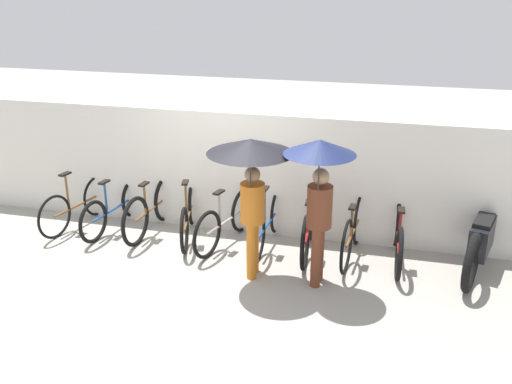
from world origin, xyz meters
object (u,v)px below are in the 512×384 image
pedestrian_leading (251,167)px  motorcycle (481,240)px  parked_bicycle_4 (226,220)px  parked_bicycle_5 (268,223)px  parked_bicycle_3 (188,215)px  parked_bicycle_8 (398,236)px  parked_bicycle_0 (77,204)px  parked_bicycle_1 (115,207)px  parked_bicycle_7 (353,231)px  pedestrian_center (319,177)px  parked_bicycle_2 (151,208)px  parked_bicycle_6 (309,227)px

pedestrian_leading → motorcycle: size_ratio=0.95×
parked_bicycle_4 → motorcycle: (3.57, 0.09, 0.06)m
parked_bicycle_5 → parked_bicycle_3: bearing=92.1°
parked_bicycle_3 → parked_bicycle_5: (1.25, -0.01, 0.01)m
parked_bicycle_8 → parked_bicycle_0: bearing=87.8°
parked_bicycle_1 → parked_bicycle_7: parked_bicycle_1 is taller
parked_bicycle_8 → motorcycle: 1.09m
parked_bicycle_5 → pedestrian_center: bearing=-136.6°
parked_bicycle_0 → parked_bicycle_5: 3.11m
parked_bicycle_5 → motorcycle: 2.95m
parked_bicycle_4 → parked_bicycle_2: bearing=99.4°
parked_bicycle_5 → parked_bicycle_7: 1.24m
parked_bicycle_7 → parked_bicycle_2: bearing=93.5°
parked_bicycle_2 → parked_bicycle_8: 3.73m
parked_bicycle_3 → parked_bicycle_8: size_ratio=0.94×
parked_bicycle_0 → parked_bicycle_4: parked_bicycle_0 is taller
parked_bicycle_8 → pedestrian_center: pedestrian_center is taller
parked_bicycle_2 → parked_bicycle_4: (1.24, -0.10, -0.02)m
pedestrian_center → parked_bicycle_8: bearing=-131.6°
parked_bicycle_1 → pedestrian_leading: size_ratio=0.89×
parked_bicycle_1 → parked_bicycle_0: bearing=102.6°
parked_bicycle_7 → parked_bicycle_8: size_ratio=0.97×
pedestrian_leading → pedestrian_center: (0.85, 0.02, -0.06)m
parked_bicycle_0 → parked_bicycle_1: parked_bicycle_0 is taller
parked_bicycle_0 → parked_bicycle_8: bearing=-78.4°
parked_bicycle_3 → parked_bicycle_7: bearing=-105.3°
parked_bicycle_6 → motorcycle: size_ratio=0.85×
parked_bicycle_0 → parked_bicycle_2: (1.24, 0.07, 0.02)m
parked_bicycle_5 → pedestrian_leading: pedestrian_leading is taller
pedestrian_center → motorcycle: (2.09, 1.01, -1.07)m
parked_bicycle_2 → parked_bicycle_1: bearing=95.9°
pedestrian_leading → parked_bicycle_2: bearing=-33.2°
parked_bicycle_0 → parked_bicycle_8: size_ratio=0.93×
parked_bicycle_8 → pedestrian_center: (-1.00, -0.99, 1.12)m
parked_bicycle_2 → parked_bicycle_8: bearing=-86.4°
parked_bicycle_0 → parked_bicycle_7: size_ratio=0.96×
parked_bicycle_4 → parked_bicycle_6: (1.24, 0.01, 0.03)m
parked_bicycle_5 → parked_bicycle_1: bearing=91.8°
parked_bicycle_8 → parked_bicycle_2: bearing=86.8°
parked_bicycle_7 → parked_bicycle_5: bearing=93.1°
parked_bicycle_1 → pedestrian_center: size_ratio=0.87×
parked_bicycle_6 → motorcycle: (2.33, 0.08, 0.03)m
parked_bicycle_2 → parked_bicycle_3: parked_bicycle_3 is taller
parked_bicycle_0 → parked_bicycle_4: bearing=-79.5°
parked_bicycle_4 → pedestrian_center: bearing=-107.7°
parked_bicycle_1 → parked_bicycle_6: bearing=-83.7°
parked_bicycle_0 → parked_bicycle_4: 2.49m
parked_bicycle_2 → parked_bicycle_8: (3.73, -0.04, -0.01)m
parked_bicycle_3 → pedestrian_center: 2.59m
parked_bicycle_5 → parked_bicycle_6: 0.62m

